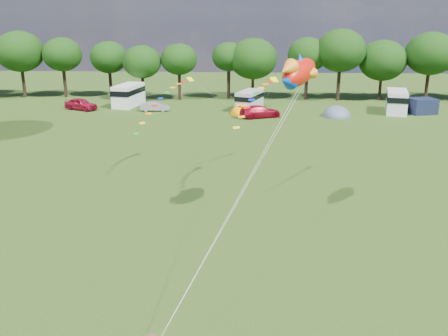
# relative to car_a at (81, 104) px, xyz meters

# --- Properties ---
(ground_plane) EXTENTS (180.00, 180.00, 0.00)m
(ground_plane) POSITION_rel_car_a_xyz_m (21.21, -45.66, -0.79)
(ground_plane) COLOR black
(ground_plane) RESTS_ON ground
(tree_line) EXTENTS (102.98, 10.98, 10.27)m
(tree_line) POSITION_rel_car_a_xyz_m (26.51, 9.33, 5.56)
(tree_line) COLOR black
(tree_line) RESTS_ON ground
(car_a) EXTENTS (5.07, 3.60, 1.57)m
(car_a) POSITION_rel_car_a_xyz_m (0.00, 0.00, 0.00)
(car_a) COLOR maroon
(car_a) RESTS_ON ground
(car_b) EXTENTS (3.65, 1.68, 1.25)m
(car_b) POSITION_rel_car_a_xyz_m (10.03, -0.28, -0.16)
(car_b) COLOR #94969C
(car_b) RESTS_ON ground
(car_c) EXTENTS (5.40, 3.75, 1.49)m
(car_c) POSITION_rel_car_a_xyz_m (23.86, -3.77, -0.04)
(car_c) COLOR maroon
(car_c) RESTS_ON ground
(campervan_b) EXTENTS (3.61, 6.43, 2.98)m
(campervan_b) POSITION_rel_car_a_xyz_m (5.72, 3.24, 0.81)
(campervan_b) COLOR white
(campervan_b) RESTS_ON ground
(campervan_c) EXTENTS (3.89, 5.70, 2.58)m
(campervan_c) POSITION_rel_car_a_xyz_m (22.50, 1.03, 0.60)
(campervan_c) COLOR #B6B5B7
(campervan_c) RESTS_ON ground
(campervan_d) EXTENTS (3.72, 6.26, 2.87)m
(campervan_d) POSITION_rel_car_a_xyz_m (41.52, 0.39, 0.76)
(campervan_d) COLOR silver
(campervan_d) RESTS_ON ground
(tent_orange) EXTENTS (2.91, 3.18, 2.27)m
(tent_orange) POSITION_rel_car_a_xyz_m (21.48, -1.70, -0.77)
(tent_orange) COLOR #F69300
(tent_orange) RESTS_ON ground
(tent_greyblue) EXTENTS (3.62, 3.96, 2.69)m
(tent_greyblue) POSITION_rel_car_a_xyz_m (33.43, -2.66, -0.77)
(tent_greyblue) COLOR #4C5A6B
(tent_greyblue) RESTS_ON ground
(awning_navy) EXTENTS (3.69, 3.25, 1.97)m
(awning_navy) POSITION_rel_car_a_xyz_m (44.65, -0.17, 0.20)
(awning_navy) COLOR #151B34
(awning_navy) RESTS_ON ground
(fish_kite) EXTENTS (2.96, 3.94, 2.13)m
(fish_kite) POSITION_rel_car_a_xyz_m (25.23, -36.56, 8.51)
(fish_kite) COLOR red
(fish_kite) RESTS_ON ground
(streamer_kite_b) EXTENTS (4.20, 4.62, 3.77)m
(streamer_kite_b) POSITION_rel_car_a_xyz_m (16.30, -26.73, 5.54)
(streamer_kite_b) COLOR #F3FF12
(streamer_kite_b) RESTS_ON ground
(streamer_kite_c) EXTENTS (3.11, 4.84, 2.77)m
(streamer_kite_c) POSITION_rel_car_a_xyz_m (23.27, -30.88, 6.42)
(streamer_kite_c) COLOR #FFFA0B
(streamer_kite_c) RESTS_ON ground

